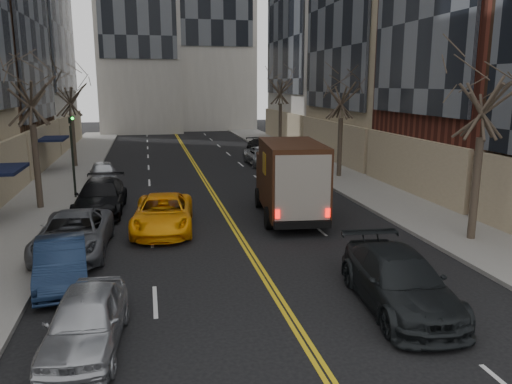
# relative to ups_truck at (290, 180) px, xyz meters

# --- Properties ---
(sidewalk_left) EXTENTS (4.00, 66.00, 0.15)m
(sidewalk_left) POSITION_rel_ups_truck_xyz_m (-11.80, 10.99, -1.73)
(sidewalk_left) COLOR slate
(sidewalk_left) RESTS_ON ground
(sidewalk_right) EXTENTS (4.00, 66.00, 0.15)m
(sidewalk_right) POSITION_rel_ups_truck_xyz_m (6.20, 10.99, -1.73)
(sidewalk_right) COLOR slate
(sidewalk_right) RESTS_ON ground
(tree_lf_mid) EXTENTS (3.20, 3.20, 8.91)m
(tree_lf_mid) POSITION_rel_ups_truck_xyz_m (-11.60, 3.99, 4.79)
(tree_lf_mid) COLOR #382D23
(tree_lf_mid) RESTS_ON sidewalk_left
(tree_lf_far) EXTENTS (3.20, 3.20, 8.12)m
(tree_lf_far) POSITION_rel_ups_truck_xyz_m (-11.60, 16.99, 4.22)
(tree_lf_far) COLOR #382D23
(tree_lf_far) RESTS_ON sidewalk_left
(tree_rt_near) EXTENTS (3.20, 3.20, 8.71)m
(tree_rt_near) POSITION_rel_ups_truck_xyz_m (6.00, -5.01, 4.65)
(tree_rt_near) COLOR #382D23
(tree_rt_near) RESTS_ON sidewalk_right
(tree_rt_mid) EXTENTS (3.20, 3.20, 8.32)m
(tree_rt_mid) POSITION_rel_ups_truck_xyz_m (6.00, 8.99, 4.36)
(tree_rt_mid) COLOR #382D23
(tree_rt_mid) RESTS_ON sidewalk_right
(tree_rt_far) EXTENTS (3.20, 3.20, 9.11)m
(tree_rt_far) POSITION_rel_ups_truck_xyz_m (6.00, 23.99, 4.94)
(tree_rt_far) COLOR #382D23
(tree_rt_far) RESTS_ON sidewalk_right
(traffic_signal) EXTENTS (0.29, 0.26, 4.70)m
(traffic_signal) POSITION_rel_ups_truck_xyz_m (-10.19, 5.99, 1.02)
(traffic_signal) COLOR black
(traffic_signal) RESTS_ON sidewalk_left
(ups_truck) EXTENTS (3.23, 6.76, 3.58)m
(ups_truck) POSITION_rel_ups_truck_xyz_m (0.00, 0.00, 0.00)
(ups_truck) COLOR black
(ups_truck) RESTS_ON ground
(observer_sedan) EXTENTS (2.66, 5.50, 1.54)m
(observer_sedan) POSITION_rel_ups_truck_xyz_m (0.32, -9.80, -1.03)
(observer_sedan) COLOR black
(observer_sedan) RESTS_ON ground
(taxi) EXTENTS (2.91, 5.48, 1.47)m
(taxi) POSITION_rel_ups_truck_xyz_m (-5.80, -0.81, -1.07)
(taxi) COLOR #FFA20A
(taxi) RESTS_ON ground
(pedestrian) EXTENTS (0.49, 0.67, 1.69)m
(pedestrian) POSITION_rel_ups_truck_xyz_m (-0.85, 0.61, -0.96)
(pedestrian) COLOR black
(pedestrian) RESTS_ON ground
(parked_lf_a) EXTENTS (1.98, 4.23, 1.40)m
(parked_lf_a) POSITION_rel_ups_truck_xyz_m (-7.90, -10.28, -1.10)
(parked_lf_a) COLOR #ACAEB4
(parked_lf_a) RESTS_ON ground
(parked_lf_b) EXTENTS (2.04, 4.40, 1.40)m
(parked_lf_b) POSITION_rel_ups_truck_xyz_m (-9.08, -6.08, -1.10)
(parked_lf_b) COLOR #12203A
(parked_lf_b) RESTS_ON ground
(parked_lf_c) EXTENTS (2.63, 5.40, 1.48)m
(parked_lf_c) POSITION_rel_ups_truck_xyz_m (-9.10, -3.14, -1.06)
(parked_lf_c) COLOR #53555B
(parked_lf_c) RESTS_ON ground
(parked_lf_d) EXTENTS (2.42, 5.51, 1.57)m
(parked_lf_d) POSITION_rel_ups_truck_xyz_m (-8.62, 2.83, -1.02)
(parked_lf_d) COLOR black
(parked_lf_d) RESTS_ON ground
(parked_lf_e) EXTENTS (1.94, 4.07, 1.34)m
(parked_lf_e) POSITION_rel_ups_truck_xyz_m (-9.10, 10.48, -1.13)
(parked_lf_e) COLOR #AFB2B7
(parked_lf_e) RESTS_ON ground
(parked_rt_a) EXTENTS (1.49, 4.24, 1.39)m
(parked_rt_a) POSITION_rel_ups_truck_xyz_m (3.50, 9.37, -1.11)
(parked_rt_a) COLOR #45484C
(parked_rt_a) RESTS_ON ground
(parked_rt_b) EXTENTS (2.40, 5.00, 1.38)m
(parked_rt_b) POSITION_rel_ups_truck_xyz_m (2.30, 15.24, -1.11)
(parked_rt_b) COLOR #ADB1B5
(parked_rt_b) RESTS_ON ground
(parked_rt_c) EXTENTS (2.55, 5.19, 1.45)m
(parked_rt_c) POSITION_rel_ups_truck_xyz_m (3.50, 20.03, -1.08)
(parked_rt_c) COLOR black
(parked_rt_c) RESTS_ON ground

